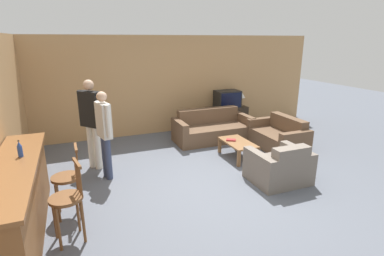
{
  "coord_description": "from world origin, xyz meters",
  "views": [
    {
      "loc": [
        -2.18,
        -4.27,
        2.49
      ],
      "look_at": [
        -0.13,
        0.85,
        0.85
      ],
      "focal_mm": 28.0,
      "sensor_mm": 36.0,
      "label": 1
    }
  ],
  "objects_px": {
    "tv": "(227,99)",
    "tv_unit": "(227,117)",
    "book_on_table": "(231,140)",
    "table_lamp": "(241,95)",
    "armchair_near": "(280,167)",
    "person_by_window": "(92,120)",
    "person_by_counter": "(104,130)",
    "couch_far": "(212,129)",
    "bar_chair_mid": "(68,181)",
    "coffee_table": "(238,144)",
    "bottle": "(20,149)",
    "loveseat_right": "(278,137)",
    "bar_chair_near": "(68,202)"
  },
  "relations": [
    {
      "from": "bar_chair_mid",
      "to": "bar_chair_near",
      "type": "bearing_deg",
      "value": -90.03
    },
    {
      "from": "tv",
      "to": "bottle",
      "type": "bearing_deg",
      "value": -146.2
    },
    {
      "from": "book_on_table",
      "to": "table_lamp",
      "type": "relative_size",
      "value": 0.52
    },
    {
      "from": "bar_chair_near",
      "to": "book_on_table",
      "type": "xyz_separation_m",
      "value": [
        3.3,
        1.78,
        -0.16
      ]
    },
    {
      "from": "coffee_table",
      "to": "book_on_table",
      "type": "xyz_separation_m",
      "value": [
        -0.1,
        0.12,
        0.07
      ]
    },
    {
      "from": "book_on_table",
      "to": "person_by_window",
      "type": "distance_m",
      "value": 2.92
    },
    {
      "from": "bar_chair_near",
      "to": "armchair_near",
      "type": "height_order",
      "value": "bar_chair_near"
    },
    {
      "from": "book_on_table",
      "to": "person_by_window",
      "type": "relative_size",
      "value": 0.13
    },
    {
      "from": "loveseat_right",
      "to": "tv",
      "type": "bearing_deg",
      "value": 99.39
    },
    {
      "from": "loveseat_right",
      "to": "tv",
      "type": "distance_m",
      "value": 2.08
    },
    {
      "from": "person_by_counter",
      "to": "loveseat_right",
      "type": "bearing_deg",
      "value": 1.99
    },
    {
      "from": "armchair_near",
      "to": "coffee_table",
      "type": "xyz_separation_m",
      "value": [
        -0.11,
        1.29,
        0.03
      ]
    },
    {
      "from": "couch_far",
      "to": "table_lamp",
      "type": "bearing_deg",
      "value": 32.86
    },
    {
      "from": "bar_chair_mid",
      "to": "couch_far",
      "type": "bearing_deg",
      "value": 34.38
    },
    {
      "from": "loveseat_right",
      "to": "coffee_table",
      "type": "bearing_deg",
      "value": -171.4
    },
    {
      "from": "bar_chair_near",
      "to": "couch_far",
      "type": "bearing_deg",
      "value": 40.94
    },
    {
      "from": "book_on_table",
      "to": "table_lamp",
      "type": "height_order",
      "value": "table_lamp"
    },
    {
      "from": "couch_far",
      "to": "coffee_table",
      "type": "bearing_deg",
      "value": -90.52
    },
    {
      "from": "bar_chair_mid",
      "to": "table_lamp",
      "type": "relative_size",
      "value": 2.34
    },
    {
      "from": "bottle",
      "to": "loveseat_right",
      "type": "bearing_deg",
      "value": 13.66
    },
    {
      "from": "loveseat_right",
      "to": "bar_chair_near",
      "type": "bearing_deg",
      "value": -158.25
    },
    {
      "from": "book_on_table",
      "to": "person_by_counter",
      "type": "bearing_deg",
      "value": -178.38
    },
    {
      "from": "loveseat_right",
      "to": "coffee_table",
      "type": "height_order",
      "value": "loveseat_right"
    },
    {
      "from": "bar_chair_near",
      "to": "book_on_table",
      "type": "distance_m",
      "value": 3.75
    },
    {
      "from": "armchair_near",
      "to": "person_by_window",
      "type": "height_order",
      "value": "person_by_window"
    },
    {
      "from": "person_by_window",
      "to": "person_by_counter",
      "type": "xyz_separation_m",
      "value": [
        0.17,
        -0.56,
        -0.08
      ]
    },
    {
      "from": "person_by_counter",
      "to": "couch_far",
      "type": "bearing_deg",
      "value": 24.51
    },
    {
      "from": "armchair_near",
      "to": "tv",
      "type": "relative_size",
      "value": 1.42
    },
    {
      "from": "coffee_table",
      "to": "table_lamp",
      "type": "bearing_deg",
      "value": 58.29
    },
    {
      "from": "couch_far",
      "to": "tv_unit",
      "type": "distance_m",
      "value": 1.22
    },
    {
      "from": "coffee_table",
      "to": "bar_chair_near",
      "type": "bearing_deg",
      "value": -154.02
    },
    {
      "from": "person_by_window",
      "to": "person_by_counter",
      "type": "relative_size",
      "value": 1.09
    },
    {
      "from": "tv",
      "to": "person_by_window",
      "type": "height_order",
      "value": "person_by_window"
    },
    {
      "from": "armchair_near",
      "to": "book_on_table",
      "type": "xyz_separation_m",
      "value": [
        -0.21,
        1.41,
        0.1
      ]
    },
    {
      "from": "couch_far",
      "to": "person_by_counter",
      "type": "xyz_separation_m",
      "value": [
        -2.76,
        -1.26,
        0.65
      ]
    },
    {
      "from": "armchair_near",
      "to": "tv",
      "type": "bearing_deg",
      "value": 77.35
    },
    {
      "from": "couch_far",
      "to": "tv",
      "type": "distance_m",
      "value": 1.35
    },
    {
      "from": "loveseat_right",
      "to": "table_lamp",
      "type": "relative_size",
      "value": 3.22
    },
    {
      "from": "table_lamp",
      "to": "couch_far",
      "type": "bearing_deg",
      "value": -147.14
    },
    {
      "from": "table_lamp",
      "to": "person_by_window",
      "type": "relative_size",
      "value": 0.25
    },
    {
      "from": "armchair_near",
      "to": "loveseat_right",
      "type": "height_order",
      "value": "armchair_near"
    },
    {
      "from": "table_lamp",
      "to": "bar_chair_near",
      "type": "bearing_deg",
      "value": -141.14
    },
    {
      "from": "couch_far",
      "to": "coffee_table",
      "type": "relative_size",
      "value": 2.11
    },
    {
      "from": "armchair_near",
      "to": "table_lamp",
      "type": "height_order",
      "value": "table_lamp"
    },
    {
      "from": "loveseat_right",
      "to": "book_on_table",
      "type": "relative_size",
      "value": 6.18
    },
    {
      "from": "tv_unit",
      "to": "book_on_table",
      "type": "relative_size",
      "value": 5.02
    },
    {
      "from": "tv",
      "to": "tv_unit",
      "type": "bearing_deg",
      "value": 90.0
    },
    {
      "from": "person_by_window",
      "to": "armchair_near",
      "type": "bearing_deg",
      "value": -31.95
    },
    {
      "from": "armchair_near",
      "to": "bottle",
      "type": "distance_m",
      "value": 4.13
    },
    {
      "from": "loveseat_right",
      "to": "tv",
      "type": "height_order",
      "value": "tv"
    }
  ]
}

